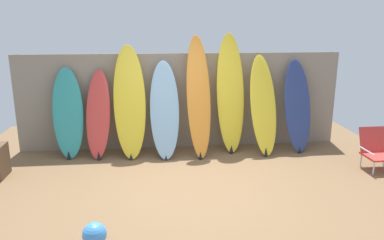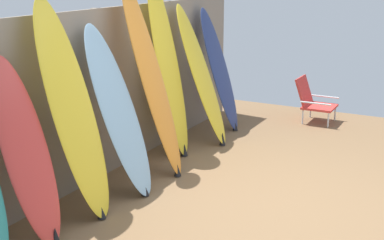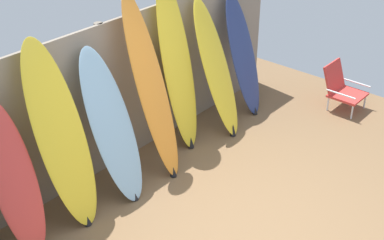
{
  "view_description": "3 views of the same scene",
  "coord_description": "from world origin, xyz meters",
  "px_view_note": "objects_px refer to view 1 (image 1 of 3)",
  "views": [
    {
      "loc": [
        -0.52,
        -4.94,
        2.35
      ],
      "look_at": [
        0.07,
        0.71,
        0.86
      ],
      "focal_mm": 35.0,
      "sensor_mm": 36.0,
      "label": 1
    },
    {
      "loc": [
        -4.46,
        -1.45,
        2.19
      ],
      "look_at": [
        -0.3,
        0.76,
        0.85
      ],
      "focal_mm": 50.0,
      "sensor_mm": 36.0,
      "label": 2
    },
    {
      "loc": [
        -3.49,
        -2.28,
        3.78
      ],
      "look_at": [
        0.19,
        0.88,
        0.95
      ],
      "focal_mm": 50.0,
      "sensor_mm": 36.0,
      "label": 3
    }
  ],
  "objects_px": {
    "surfboard_yellow_2": "(130,103)",
    "beach_ball": "(94,234)",
    "surfboard_teal_0": "(68,114)",
    "surfboard_navy_7": "(297,106)",
    "surfboard_yellow_6": "(263,105)",
    "surfboard_skyblue_3": "(165,110)",
    "surfboard_orange_4": "(199,97)",
    "surfboard_red_1": "(98,115)",
    "surfboard_yellow_5": "(230,94)",
    "beach_chair": "(377,149)"
  },
  "relations": [
    {
      "from": "surfboard_skyblue_3",
      "to": "surfboard_navy_7",
      "type": "bearing_deg",
      "value": 1.63
    },
    {
      "from": "surfboard_skyblue_3",
      "to": "surfboard_yellow_5",
      "type": "relative_size",
      "value": 0.78
    },
    {
      "from": "surfboard_yellow_5",
      "to": "beach_ball",
      "type": "relative_size",
      "value": 8.24
    },
    {
      "from": "surfboard_teal_0",
      "to": "surfboard_red_1",
      "type": "height_order",
      "value": "surfboard_teal_0"
    },
    {
      "from": "surfboard_red_1",
      "to": "beach_chair",
      "type": "relative_size",
      "value": 2.36
    },
    {
      "from": "surfboard_yellow_2",
      "to": "surfboard_skyblue_3",
      "type": "bearing_deg",
      "value": -4.42
    },
    {
      "from": "surfboard_yellow_6",
      "to": "surfboard_teal_0",
      "type": "bearing_deg",
      "value": 178.03
    },
    {
      "from": "surfboard_yellow_2",
      "to": "surfboard_orange_4",
      "type": "bearing_deg",
      "value": -2.48
    },
    {
      "from": "beach_ball",
      "to": "surfboard_orange_4",
      "type": "bearing_deg",
      "value": 62.32
    },
    {
      "from": "surfboard_navy_7",
      "to": "beach_ball",
      "type": "relative_size",
      "value": 6.42
    },
    {
      "from": "surfboard_yellow_2",
      "to": "beach_ball",
      "type": "distance_m",
      "value": 2.99
    },
    {
      "from": "surfboard_navy_7",
      "to": "beach_ball",
      "type": "distance_m",
      "value": 4.47
    },
    {
      "from": "surfboard_skyblue_3",
      "to": "surfboard_yellow_5",
      "type": "bearing_deg",
      "value": 6.98
    },
    {
      "from": "surfboard_teal_0",
      "to": "surfboard_orange_4",
      "type": "bearing_deg",
      "value": -3.21
    },
    {
      "from": "surfboard_teal_0",
      "to": "beach_ball",
      "type": "xyz_separation_m",
      "value": [
        0.84,
        -2.94,
        -0.65
      ]
    },
    {
      "from": "surfboard_yellow_6",
      "to": "beach_chair",
      "type": "xyz_separation_m",
      "value": [
        1.66,
        -0.99,
        -0.55
      ]
    },
    {
      "from": "surfboard_red_1",
      "to": "surfboard_navy_7",
      "type": "relative_size",
      "value": 0.91
    },
    {
      "from": "surfboard_yellow_6",
      "to": "beach_ball",
      "type": "relative_size",
      "value": 6.77
    },
    {
      "from": "surfboard_red_1",
      "to": "surfboard_yellow_2",
      "type": "xyz_separation_m",
      "value": [
        0.56,
        -0.03,
        0.22
      ]
    },
    {
      "from": "surfboard_teal_0",
      "to": "surfboard_yellow_2",
      "type": "xyz_separation_m",
      "value": [
        1.09,
        -0.08,
        0.19
      ]
    },
    {
      "from": "surfboard_yellow_6",
      "to": "beach_ball",
      "type": "xyz_separation_m",
      "value": [
        -2.66,
        -2.81,
        -0.75
      ]
    },
    {
      "from": "surfboard_skyblue_3",
      "to": "beach_chair",
      "type": "bearing_deg",
      "value": -15.97
    },
    {
      "from": "surfboard_navy_7",
      "to": "surfboard_yellow_6",
      "type": "bearing_deg",
      "value": -174.35
    },
    {
      "from": "surfboard_skyblue_3",
      "to": "surfboard_yellow_6",
      "type": "height_order",
      "value": "surfboard_yellow_6"
    },
    {
      "from": "surfboard_yellow_6",
      "to": "beach_chair",
      "type": "distance_m",
      "value": 2.01
    },
    {
      "from": "beach_ball",
      "to": "surfboard_navy_7",
      "type": "bearing_deg",
      "value": 40.78
    },
    {
      "from": "surfboard_navy_7",
      "to": "beach_chair",
      "type": "distance_m",
      "value": 1.53
    },
    {
      "from": "surfboard_orange_4",
      "to": "beach_ball",
      "type": "distance_m",
      "value": 3.3
    },
    {
      "from": "surfboard_red_1",
      "to": "surfboard_orange_4",
      "type": "relative_size",
      "value": 0.72
    },
    {
      "from": "surfboard_yellow_6",
      "to": "surfboard_navy_7",
      "type": "xyz_separation_m",
      "value": [
        0.68,
        0.07,
        -0.04
      ]
    },
    {
      "from": "surfboard_orange_4",
      "to": "beach_chair",
      "type": "xyz_separation_m",
      "value": [
        2.85,
        -0.98,
        -0.74
      ]
    },
    {
      "from": "surfboard_yellow_2",
      "to": "surfboard_yellow_5",
      "type": "xyz_separation_m",
      "value": [
        1.83,
        0.1,
        0.1
      ]
    },
    {
      "from": "surfboard_yellow_2",
      "to": "surfboard_yellow_5",
      "type": "distance_m",
      "value": 1.83
    },
    {
      "from": "surfboard_skyblue_3",
      "to": "surfboard_orange_4",
      "type": "distance_m",
      "value": 0.65
    },
    {
      "from": "surfboard_skyblue_3",
      "to": "surfboard_yellow_6",
      "type": "xyz_separation_m",
      "value": [
        1.8,
        0.0,
        0.04
      ]
    },
    {
      "from": "surfboard_teal_0",
      "to": "surfboard_yellow_6",
      "type": "relative_size",
      "value": 0.89
    },
    {
      "from": "surfboard_yellow_2",
      "to": "beach_ball",
      "type": "bearing_deg",
      "value": -95.04
    },
    {
      "from": "surfboard_navy_7",
      "to": "beach_chair",
      "type": "xyz_separation_m",
      "value": [
        0.98,
        -1.06,
        -0.51
      ]
    },
    {
      "from": "surfboard_skyblue_3",
      "to": "beach_chair",
      "type": "height_order",
      "value": "surfboard_skyblue_3"
    },
    {
      "from": "beach_ball",
      "to": "surfboard_yellow_6",
      "type": "bearing_deg",
      "value": 46.58
    },
    {
      "from": "surfboard_yellow_2",
      "to": "beach_chair",
      "type": "relative_size",
      "value": 3.02
    },
    {
      "from": "surfboard_skyblue_3",
      "to": "surfboard_orange_4",
      "type": "relative_size",
      "value": 0.79
    },
    {
      "from": "surfboard_yellow_5",
      "to": "beach_ball",
      "type": "distance_m",
      "value": 3.74
    },
    {
      "from": "surfboard_navy_7",
      "to": "beach_ball",
      "type": "height_order",
      "value": "surfboard_navy_7"
    },
    {
      "from": "surfboard_yellow_2",
      "to": "surfboard_yellow_6",
      "type": "relative_size",
      "value": 1.11
    },
    {
      "from": "surfboard_orange_4",
      "to": "surfboard_yellow_6",
      "type": "bearing_deg",
      "value": 0.44
    },
    {
      "from": "beach_chair",
      "to": "surfboard_teal_0",
      "type": "bearing_deg",
      "value": -177.92
    },
    {
      "from": "surfboard_orange_4",
      "to": "surfboard_navy_7",
      "type": "height_order",
      "value": "surfboard_orange_4"
    },
    {
      "from": "surfboard_yellow_6",
      "to": "surfboard_navy_7",
      "type": "height_order",
      "value": "surfboard_yellow_6"
    },
    {
      "from": "surfboard_skyblue_3",
      "to": "beach_chair",
      "type": "distance_m",
      "value": 3.63
    }
  ]
}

